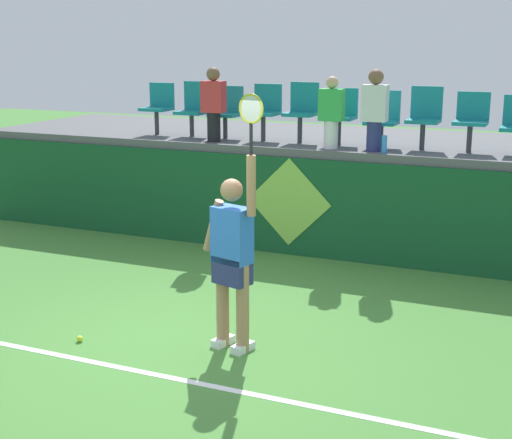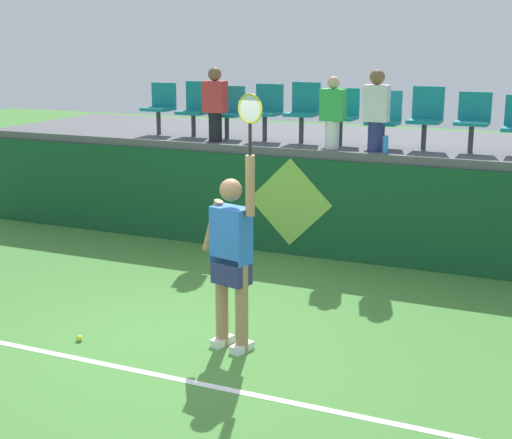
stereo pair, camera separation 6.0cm
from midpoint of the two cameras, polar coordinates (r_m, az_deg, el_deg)
name	(u,v)px [view 1 (the left image)]	position (r m, az deg, el deg)	size (l,w,h in m)	color
ground_plane	(187,344)	(7.75, -5.58, -9.51)	(40.00, 40.00, 0.00)	#478438
court_back_wall	(305,207)	(10.63, 3.60, 0.99)	(11.51, 0.20, 1.41)	#144C28
spectator_platform	(337,141)	(11.88, 6.09, 6.05)	(11.51, 3.06, 0.12)	#56565B
court_baseline_stripe	(148,373)	(7.17, -8.51, -11.59)	(10.36, 0.08, 0.01)	white
tennis_player	(233,254)	(7.29, -2.05, -2.70)	(0.74, 0.35, 2.56)	white
tennis_ball	(80,339)	(7.98, -13.60, -8.89)	(0.07, 0.07, 0.07)	#D1E533
water_bottle	(384,144)	(10.26, 9.66, 5.72)	(0.07, 0.07, 0.24)	#338CE5
stadium_chair_0	(159,105)	(12.21, -7.64, 8.71)	(0.44, 0.42, 0.82)	#38383D
stadium_chair_1	(194,107)	(11.91, -4.95, 8.63)	(0.44, 0.42, 0.85)	#38383D
stadium_chair_2	(227,110)	(11.64, -2.38, 8.43)	(0.44, 0.42, 0.80)	#38383D
stadium_chair_3	(265,109)	(11.37, 0.56, 8.51)	(0.44, 0.42, 0.84)	#38383D
stadium_chair_4	(302,109)	(11.16, 3.39, 8.49)	(0.44, 0.42, 0.88)	#38383D
stadium_chair_5	(341,113)	(10.97, 6.36, 8.14)	(0.44, 0.42, 0.81)	#38383D
stadium_chair_6	(383,117)	(10.81, 9.56, 7.79)	(0.44, 0.42, 0.80)	#38383D
stadium_chair_7	(425,115)	(10.68, 12.66, 7.85)	(0.44, 0.42, 0.87)	#38383D
stadium_chair_8	(471,118)	(10.58, 16.06, 7.50)	(0.44, 0.42, 0.81)	#38383D
spectator_0	(375,109)	(10.34, 8.95, 8.42)	(0.34, 0.21, 1.11)	navy
spectator_1	(214,103)	(11.21, -3.44, 8.93)	(0.34, 0.20, 1.10)	black
spectator_2	(332,112)	(10.55, 5.66, 8.23)	(0.34, 0.20, 1.01)	white
wall_signage_mount	(288,254)	(10.78, 2.34, -2.69)	(1.27, 0.01, 1.41)	#144C28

